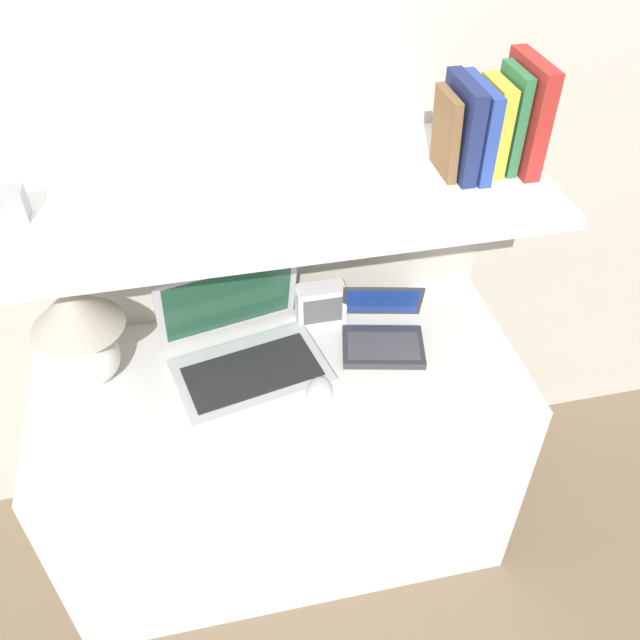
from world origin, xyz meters
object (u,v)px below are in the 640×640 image
(laptop_large, at_px, (243,347))
(router_box, at_px, (321,304))
(shelf_gadget, at_px, (10,205))
(laptop_small, at_px, (383,332))
(book_red, at_px, (525,114))
(book_navy, at_px, (462,128))
(book_blue, at_px, (477,128))
(book_brown, at_px, (446,134))
(table_lamp, at_px, (79,328))
(book_yellow, at_px, (493,126))
(book_green, at_px, (510,120))
(computer_mouse, at_px, (319,394))

(laptop_large, height_order, router_box, laptop_large)
(laptop_large, xyz_separation_m, shelf_gadget, (-0.44, 0.01, 0.48))
(laptop_large, xyz_separation_m, router_box, (0.23, 0.12, 0.00))
(laptop_small, relative_size, book_red, 1.06)
(laptop_small, distance_m, book_navy, 0.59)
(laptop_small, height_order, book_blue, book_blue)
(book_blue, bearing_deg, book_red, 0.00)
(laptop_small, bearing_deg, book_brown, 3.23)
(book_brown, bearing_deg, table_lamp, 178.65)
(table_lamp, bearing_deg, book_blue, -1.25)
(laptop_large, bearing_deg, laptop_small, 0.10)
(book_navy, bearing_deg, router_box, 157.90)
(book_yellow, height_order, book_brown, book_yellow)
(book_green, bearing_deg, table_lamp, 178.84)
(table_lamp, relative_size, shelf_gadget, 4.19)
(shelf_gadget, bearing_deg, book_blue, -0.00)
(book_blue, distance_m, book_brown, 0.07)
(router_box, bearing_deg, book_blue, -19.90)
(laptop_large, bearing_deg, book_navy, 0.75)
(laptop_small, relative_size, computer_mouse, 2.04)
(laptop_small, height_order, shelf_gadget, shelf_gadget)
(computer_mouse, xyz_separation_m, book_blue, (0.39, 0.18, 0.58))
(computer_mouse, height_order, book_blue, book_blue)
(book_green, bearing_deg, book_yellow, 180.00)
(shelf_gadget, bearing_deg, computer_mouse, -16.19)
(computer_mouse, xyz_separation_m, book_yellow, (0.43, 0.18, 0.58))
(laptop_large, distance_m, book_navy, 0.76)
(computer_mouse, bearing_deg, book_green, 20.56)
(computer_mouse, bearing_deg, shelf_gadget, 163.81)
(laptop_small, distance_m, book_brown, 0.57)
(book_green, xyz_separation_m, book_navy, (-0.11, 0.00, -0.01))
(book_yellow, height_order, book_navy, book_navy)
(shelf_gadget, bearing_deg, laptop_small, -0.43)
(book_navy, bearing_deg, laptop_small, -177.54)
(router_box, bearing_deg, book_red, -15.10)
(router_box, relative_size, book_red, 0.56)
(book_yellow, bearing_deg, book_navy, 180.00)
(table_lamp, relative_size, laptop_large, 0.67)
(book_brown, bearing_deg, book_navy, 0.00)
(laptop_large, bearing_deg, shelf_gadget, 179.11)
(table_lamp, height_order, laptop_small, table_lamp)
(computer_mouse, relative_size, book_yellow, 0.63)
(book_green, xyz_separation_m, book_yellow, (-0.04, 0.00, -0.01))
(table_lamp, xyz_separation_m, shelf_gadget, (-0.05, -0.02, 0.37))
(computer_mouse, relative_size, book_green, 0.56)
(table_lamp, relative_size, book_green, 1.29)
(book_navy, height_order, shelf_gadget, book_navy)
(laptop_small, xyz_separation_m, shelf_gadget, (-0.82, 0.01, 0.50))
(table_lamp, xyz_separation_m, book_navy, (0.91, -0.02, 0.44))
(computer_mouse, distance_m, book_green, 0.78)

